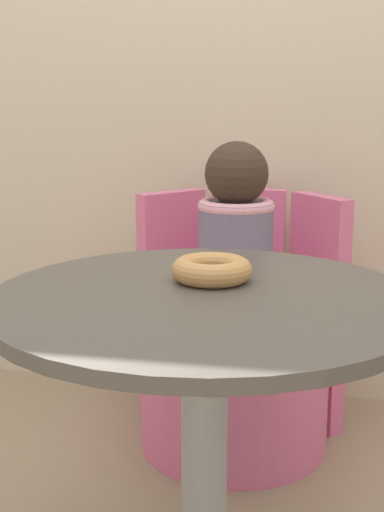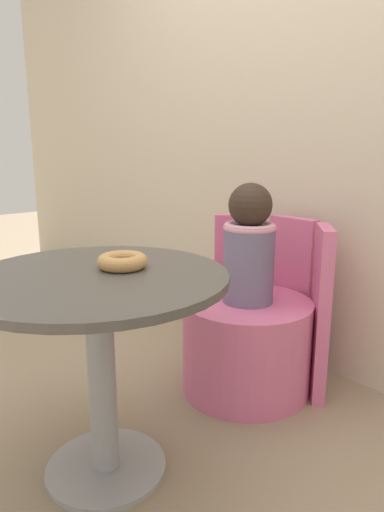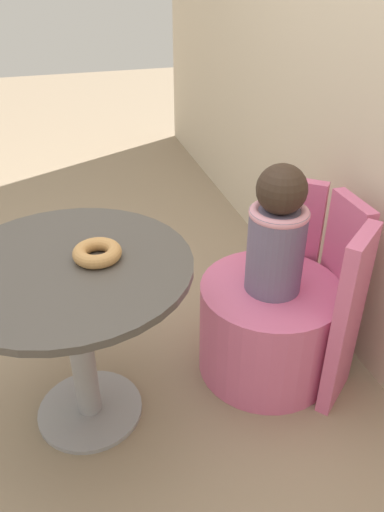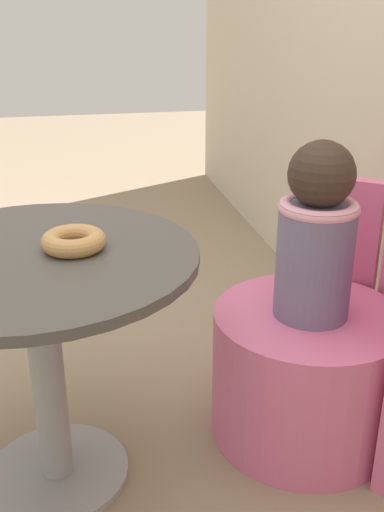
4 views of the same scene
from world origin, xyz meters
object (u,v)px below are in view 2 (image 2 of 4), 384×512
object	(u,v)px
round_table	(99,324)
tub_chair	(246,345)
child_figure	(249,246)
donut	(122,261)

from	to	relation	value
round_table	tub_chair	size ratio (longest dim) A/B	1.43
round_table	child_figure	distance (m)	0.73
tub_chair	child_figure	xyz separation A→B (m)	(0.00, 0.00, 0.43)
round_table	child_figure	size ratio (longest dim) A/B	1.59
donut	round_table	bearing A→B (deg)	-87.69
donut	tub_chair	bearing A→B (deg)	93.74
round_table	donut	distance (m)	0.20
child_figure	donut	world-z (taller)	child_figure
child_figure	donut	distance (m)	0.63
round_table	donut	world-z (taller)	donut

